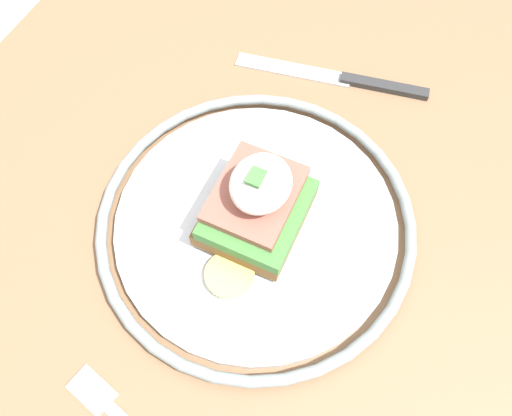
# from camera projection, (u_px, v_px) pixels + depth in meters

# --- Properties ---
(ground_plane) EXTENTS (6.00, 6.00, 0.00)m
(ground_plane) POSITION_uv_depth(u_px,v_px,m) (260.00, 387.00, 1.12)
(ground_plane) COLOR #B2ADA3
(dining_table) EXTENTS (1.00, 0.76, 0.76)m
(dining_table) POSITION_uv_depth(u_px,v_px,m) (265.00, 307.00, 0.55)
(dining_table) COLOR #846042
(dining_table) RESTS_ON ground_plane
(plate) EXTENTS (0.29, 0.29, 0.02)m
(plate) POSITION_uv_depth(u_px,v_px,m) (256.00, 222.00, 0.45)
(plate) COLOR silver
(plate) RESTS_ON dining_table
(sandwich) EXTENTS (0.13, 0.08, 0.07)m
(sandwich) POSITION_uv_depth(u_px,v_px,m) (257.00, 204.00, 0.42)
(sandwich) COLOR brown
(sandwich) RESTS_ON plate
(knife) EXTENTS (0.05, 0.21, 0.01)m
(knife) POSITION_uv_depth(u_px,v_px,m) (346.00, 79.00, 0.53)
(knife) COLOR #2D2D2D
(knife) RESTS_ON dining_table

